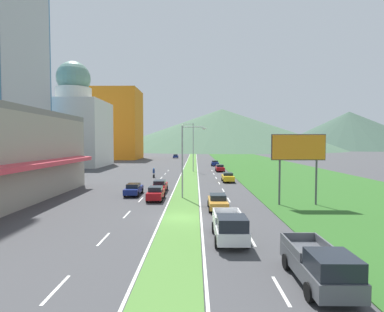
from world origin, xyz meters
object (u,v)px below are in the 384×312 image
(street_lamp_near, at_px, (185,156))
(street_lamp_mid, at_px, (192,145))
(car_0, at_px, (160,186))
(car_5, at_px, (176,156))
(car_2, at_px, (228,177))
(motorcycle_rider, at_px, (154,174))
(pickup_truck_0, at_px, (320,266))
(car_1, at_px, (220,168))
(pickup_truck_1, at_px, (230,227))
(car_7, at_px, (218,202))
(car_4, at_px, (134,189))
(car_3, at_px, (156,193))
(car_6, at_px, (215,163))
(billboard_roadside, at_px, (298,151))

(street_lamp_near, distance_m, street_lamp_mid, 31.79)
(car_0, relative_size, car_5, 1.13)
(car_2, bearing_deg, motorcycle_rider, -114.42)
(pickup_truck_0, bearing_deg, street_lamp_mid, -173.13)
(car_1, bearing_deg, pickup_truck_1, -3.84)
(street_lamp_mid, xyz_separation_m, car_2, (6.19, -16.97, -5.33))
(pickup_truck_1, bearing_deg, car_5, -174.28)
(street_lamp_mid, relative_size, car_2, 2.62)
(car_5, bearing_deg, pickup_truck_0, -172.85)
(car_0, xyz_separation_m, car_7, (7.00, -10.45, -0.03))
(car_5, relative_size, pickup_truck_0, 0.74)
(street_lamp_mid, xyz_separation_m, pickup_truck_0, (6.49, -53.83, -5.13))
(pickup_truck_0, bearing_deg, car_5, -172.85)
(car_4, xyz_separation_m, car_7, (10.02, -7.99, 0.01))
(car_5, bearing_deg, car_2, -169.58)
(street_lamp_mid, height_order, car_5, street_lamp_mid)
(street_lamp_mid, xyz_separation_m, car_7, (2.96, -37.76, -5.35))
(car_3, distance_m, car_4, 4.62)
(street_lamp_mid, height_order, car_7, street_lamp_mid)
(car_2, xyz_separation_m, car_5, (-13.61, 74.07, 0.01))
(car_3, height_order, pickup_truck_0, pickup_truck_0)
(car_6, bearing_deg, street_lamp_mid, -20.23)
(pickup_truck_1, bearing_deg, pickup_truck_0, 28.28)
(car_3, xyz_separation_m, car_5, (-3.60, 90.18, -0.02))
(car_6, relative_size, car_7, 0.94)
(car_5, bearing_deg, car_6, -161.38)
(car_1, height_order, pickup_truck_0, pickup_truck_0)
(billboard_roadside, relative_size, car_0, 1.66)
(car_3, height_order, car_5, car_3)
(billboard_roadside, distance_m, car_2, 20.10)
(car_1, bearing_deg, car_7, -4.92)
(street_lamp_near, relative_size, car_1, 1.86)
(street_lamp_mid, xyz_separation_m, car_6, (6.17, 16.75, -5.34))
(car_2, distance_m, motorcycle_rider, 14.60)
(street_lamp_near, relative_size, car_3, 2.06)
(street_lamp_near, relative_size, billboard_roadside, 1.14)
(street_lamp_mid, height_order, car_4, street_lamp_mid)
(motorcycle_rider, bearing_deg, street_lamp_near, -162.37)
(car_3, relative_size, car_6, 1.02)
(car_3, xyz_separation_m, car_4, (-3.23, 3.31, -0.05))
(car_2, height_order, motorcycle_rider, motorcycle_rider)
(billboard_roadside, height_order, car_4, billboard_roadside)
(car_2, height_order, car_7, car_2)
(billboard_roadside, distance_m, car_3, 16.39)
(billboard_roadside, bearing_deg, pickup_truck_0, -105.66)
(car_5, bearing_deg, car_0, -177.70)
(street_lamp_mid, bearing_deg, car_5, 97.41)
(car_4, bearing_deg, car_7, -128.56)
(car_5, bearing_deg, motorcycle_rider, -179.73)
(billboard_roadside, xyz_separation_m, car_5, (-19.00, 92.78, -4.99))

